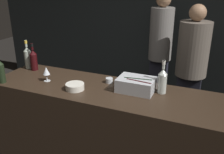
# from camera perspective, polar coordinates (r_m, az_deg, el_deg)

# --- Properties ---
(wall_back_chalkboard) EXTENTS (6.40, 0.06, 2.80)m
(wall_back_chalkboard) POSITION_cam_1_polar(r_m,az_deg,el_deg) (4.21, 11.39, 13.38)
(wall_back_chalkboard) COLOR black
(wall_back_chalkboard) RESTS_ON ground_plane
(bar_counter) EXTENTS (2.50, 0.68, 0.98)m
(bar_counter) POSITION_cam_1_polar(r_m,az_deg,el_deg) (2.63, -0.30, -12.69)
(bar_counter) COLOR #2D2116
(bar_counter) RESTS_ON ground_plane
(ice_bin_with_bottles) EXTENTS (0.34, 0.25, 0.13)m
(ice_bin_with_bottles) POSITION_cam_1_polar(r_m,az_deg,el_deg) (2.35, 5.69, -1.61)
(ice_bin_with_bottles) COLOR #B7BABF
(ice_bin_with_bottles) RESTS_ON bar_counter
(bowl_white) EXTENTS (0.18, 0.18, 0.06)m
(bowl_white) POSITION_cam_1_polar(r_m,az_deg,el_deg) (2.41, -8.48, -2.14)
(bowl_white) COLOR silver
(bowl_white) RESTS_ON bar_counter
(wine_glass) EXTENTS (0.07, 0.07, 0.15)m
(wine_glass) POSITION_cam_1_polar(r_m,az_deg,el_deg) (2.64, -14.80, 1.27)
(wine_glass) COLOR silver
(wine_glass) RESTS_ON bar_counter
(candle_votive) EXTENTS (0.07, 0.07, 0.05)m
(candle_votive) POSITION_cam_1_polar(r_m,az_deg,el_deg) (2.54, -0.63, -0.78)
(candle_votive) COLOR silver
(candle_votive) RESTS_ON bar_counter
(champagne_bottle) EXTENTS (0.07, 0.07, 0.34)m
(champagne_bottle) POSITION_cam_1_polar(r_m,az_deg,el_deg) (2.75, -24.11, 1.39)
(champagne_bottle) COLOR black
(champagne_bottle) RESTS_ON bar_counter
(red_wine_bottle_black_foil) EXTENTS (0.08, 0.08, 0.31)m
(red_wine_bottle_black_foil) POSITION_cam_1_polar(r_m,az_deg,el_deg) (3.01, -17.50, 3.86)
(red_wine_bottle_black_foil) COLOR black
(red_wine_bottle_black_foil) RESTS_ON bar_counter
(white_wine_bottle) EXTENTS (0.08, 0.08, 0.31)m
(white_wine_bottle) POSITION_cam_1_polar(r_m,az_deg,el_deg) (2.33, 11.45, -0.72)
(white_wine_bottle) COLOR #B2B7AD
(white_wine_bottle) RESTS_ON bar_counter
(rose_wine_bottle) EXTENTS (0.08, 0.08, 0.34)m
(rose_wine_bottle) POSITION_cam_1_polar(r_m,az_deg,el_deg) (3.09, -18.73, 4.35)
(rose_wine_bottle) COLOR #9EA899
(rose_wine_bottle) RESTS_ON bar_counter
(person_in_hoodie) EXTENTS (0.40, 0.40, 1.69)m
(person_in_hoodie) POSITION_cam_1_polar(r_m,az_deg,el_deg) (3.45, 17.72, 2.98)
(person_in_hoodie) COLOR black
(person_in_hoodie) RESTS_ON ground_plane
(person_blond_tee) EXTENTS (0.34, 0.34, 1.81)m
(person_blond_tee) POSITION_cam_1_polar(r_m,az_deg,el_deg) (3.79, 10.95, 6.65)
(person_blond_tee) COLOR black
(person_blond_tee) RESTS_ON ground_plane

